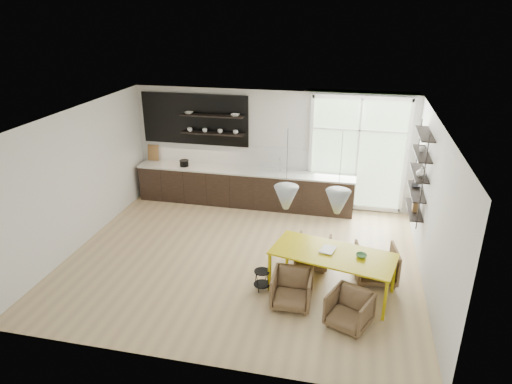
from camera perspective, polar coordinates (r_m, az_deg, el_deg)
name	(u,v)px	position (r m, az deg, el deg)	size (l,w,h in m)	color
room	(280,175)	(9.65, 3.07, 2.10)	(7.02, 6.01, 2.91)	tan
kitchen_run	(241,182)	(11.66, -1.89, 1.25)	(5.54, 0.69, 2.75)	black
right_shelving	(419,176)	(9.64, 19.70, 1.95)	(0.26, 1.22, 1.90)	black
dining_table	(333,256)	(8.18, 9.58, -7.88)	(2.29, 1.40, 0.78)	#CAB305
armchair_back_left	(313,252)	(9.12, 7.14, -7.40)	(0.64, 0.66, 0.60)	brown
armchair_back_right	(376,264)	(8.86, 14.74, -8.68)	(0.73, 0.75, 0.68)	brown
armchair_front_left	(292,289)	(7.97, 4.51, -12.03)	(0.66, 0.68, 0.62)	brown
armchair_front_right	(349,310)	(7.66, 11.59, -14.21)	(0.63, 0.65, 0.59)	brown
wire_stool	(262,277)	(8.36, 0.74, -10.64)	(0.30, 0.30, 0.39)	black
table_book	(321,248)	(8.24, 8.16, -6.98)	(0.24, 0.32, 0.03)	white
table_bowl	(361,256)	(8.12, 13.04, -7.76)	(0.18, 0.18, 0.06)	#4E8757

